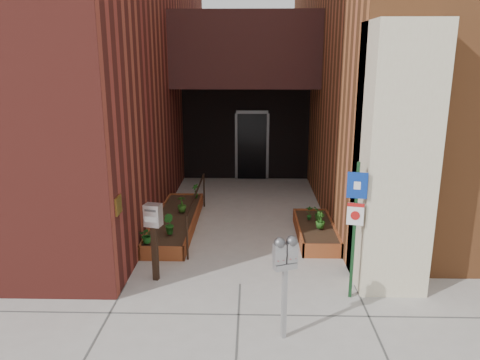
{
  "coord_description": "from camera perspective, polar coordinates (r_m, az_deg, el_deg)",
  "views": [
    {
      "loc": [
        0.19,
        -7.42,
        3.88
      ],
      "look_at": [
        -0.04,
        1.8,
        1.4
      ],
      "focal_mm": 35.0,
      "sensor_mm": 36.0,
      "label": 1
    }
  ],
  "objects": [
    {
      "name": "shrub_right_c",
      "position": [
        10.6,
        9.61,
        -4.06
      ],
      "size": [
        0.3,
        0.3,
        0.3
      ],
      "primitive_type": "imported",
      "rotation": [
        0.0,
        0.0,
        4.58
      ],
      "color": "#205A19",
      "rests_on": "planter_right"
    },
    {
      "name": "shrub_right_b",
      "position": [
        10.58,
        8.48,
        -3.96
      ],
      "size": [
        0.2,
        0.2,
        0.33
      ],
      "primitive_type": "imported",
      "rotation": [
        0.0,
        0.0,
        3.0
      ],
      "color": "#1A5E1C",
      "rests_on": "planter_right"
    },
    {
      "name": "payment_dropbox",
      "position": [
        8.25,
        -10.49,
        -5.52
      ],
      "size": [
        0.32,
        0.27,
        1.41
      ],
      "color": "black",
      "rests_on": "ground"
    },
    {
      "name": "planter_right",
      "position": [
        10.42,
        9.19,
        -6.25
      ],
      "size": [
        0.8,
        2.2,
        0.3
      ],
      "color": "brown",
      "rests_on": "ground"
    },
    {
      "name": "ground",
      "position": [
        8.37,
        -0.0,
        -12.57
      ],
      "size": [
        80.0,
        80.0,
        0.0
      ],
      "primitive_type": "plane",
      "color": "#9E9991",
      "rests_on": "ground"
    },
    {
      "name": "shrub_left_a",
      "position": [
        9.4,
        -11.25,
        -6.6
      ],
      "size": [
        0.33,
        0.33,
        0.32
      ],
      "primitive_type": "imported",
      "rotation": [
        0.0,
        0.0,
        0.17
      ],
      "color": "#19591B",
      "rests_on": "planter_left"
    },
    {
      "name": "parking_meter",
      "position": [
        6.45,
        5.54,
        -9.73
      ],
      "size": [
        0.35,
        0.23,
        1.53
      ],
      "color": "#9E9EA1",
      "rests_on": "ground"
    },
    {
      "name": "shrub_left_d",
      "position": [
        12.1,
        -5.44,
        -1.33
      ],
      "size": [
        0.28,
        0.28,
        0.37
      ],
      "primitive_type": "imported",
      "rotation": [
        0.0,
        0.0,
        5.43
      ],
      "color": "#1F5C1A",
      "rests_on": "planter_left"
    },
    {
      "name": "architecture",
      "position": [
        14.36,
        -0.04,
        19.43
      ],
      "size": [
        20.0,
        14.6,
        10.0
      ],
      "color": "maroon",
      "rests_on": "ground"
    },
    {
      "name": "planter_left",
      "position": [
        10.93,
        -7.83,
        -5.17
      ],
      "size": [
        0.9,
        3.6,
        0.3
      ],
      "color": "brown",
      "rests_on": "ground"
    },
    {
      "name": "handrail",
      "position": [
        10.61,
        -5.32,
        -2.2
      ],
      "size": [
        0.04,
        3.34,
        0.9
      ],
      "color": "black",
      "rests_on": "ground"
    },
    {
      "name": "shrub_left_b",
      "position": [
        9.78,
        -8.69,
        -5.35
      ],
      "size": [
        0.32,
        0.32,
        0.41
      ],
      "primitive_type": "imported",
      "rotation": [
        0.0,
        0.0,
        2.43
      ],
      "color": "#1A5418",
      "rests_on": "planter_left"
    },
    {
      "name": "shrub_right_a",
      "position": [
        10.11,
        9.78,
        -4.82
      ],
      "size": [
        0.29,
        0.29,
        0.37
      ],
      "primitive_type": "imported",
      "rotation": [
        0.0,
        0.0,
        0.81
      ],
      "color": "#215518",
      "rests_on": "planter_right"
    },
    {
      "name": "sign_post",
      "position": [
        7.62,
        13.86,
        -4.36
      ],
      "size": [
        0.31,
        0.11,
        2.29
      ],
      "color": "#14381B",
      "rests_on": "ground"
    },
    {
      "name": "shrub_left_c",
      "position": [
        11.07,
        -7.11,
        -2.91
      ],
      "size": [
        0.24,
        0.24,
        0.38
      ],
      "primitive_type": "imported",
      "rotation": [
        0.0,
        0.0,
        3.28
      ],
      "color": "#2D611B",
      "rests_on": "planter_left"
    }
  ]
}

